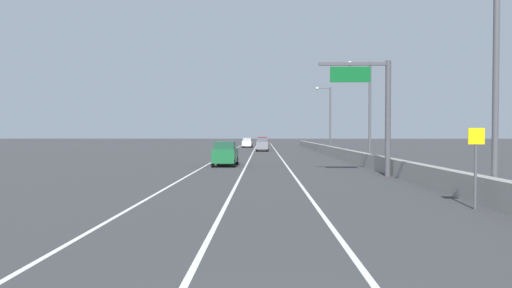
# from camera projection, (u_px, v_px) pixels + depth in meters

# --- Properties ---
(ground_plane) EXTENTS (320.00, 320.00, 0.00)m
(ground_plane) POSITION_uv_depth(u_px,v_px,m) (267.00, 152.00, 68.64)
(ground_plane) COLOR #38383A
(lane_stripe_left) EXTENTS (0.16, 130.00, 0.00)m
(lane_stripe_left) POSITION_uv_depth(u_px,v_px,m) (225.00, 154.00, 59.73)
(lane_stripe_left) COLOR silver
(lane_stripe_left) RESTS_ON ground_plane
(lane_stripe_center) EXTENTS (0.16, 130.00, 0.00)m
(lane_stripe_center) POSITION_uv_depth(u_px,v_px,m) (252.00, 154.00, 59.68)
(lane_stripe_center) COLOR silver
(lane_stripe_center) RESTS_ON ground_plane
(lane_stripe_right) EXTENTS (0.16, 130.00, 0.00)m
(lane_stripe_right) POSITION_uv_depth(u_px,v_px,m) (279.00, 154.00, 59.62)
(lane_stripe_right) COLOR silver
(lane_stripe_right) RESTS_ON ground_plane
(jersey_barrier_right) EXTENTS (0.60, 120.00, 1.10)m
(jersey_barrier_right) POSITION_uv_depth(u_px,v_px,m) (352.00, 156.00, 44.52)
(jersey_barrier_right) COLOR gray
(jersey_barrier_right) RESTS_ON ground_plane
(overhead_sign_gantry) EXTENTS (4.68, 0.36, 7.50)m
(overhead_sign_gantry) POSITION_uv_depth(u_px,v_px,m) (377.00, 104.00, 29.47)
(overhead_sign_gantry) COLOR #47474C
(overhead_sign_gantry) RESTS_ON ground_plane
(speed_advisory_sign) EXTENTS (0.60, 0.11, 3.00)m
(speed_advisory_sign) POSITION_uv_depth(u_px,v_px,m) (476.00, 162.00, 16.69)
(speed_advisory_sign) COLOR #4C4C51
(speed_advisory_sign) RESTS_ON ground_plane
(lamp_post_right_near) EXTENTS (2.14, 0.44, 9.20)m
(lamp_post_right_near) POSITION_uv_depth(u_px,v_px,m) (489.00, 69.00, 17.99)
(lamp_post_right_near) COLOR #4C4C51
(lamp_post_right_near) RESTS_ON ground_plane
(lamp_post_right_second) EXTENTS (2.14, 0.44, 9.20)m
(lamp_post_right_second) POSITION_uv_depth(u_px,v_px,m) (367.00, 105.00, 40.39)
(lamp_post_right_second) COLOR #4C4C51
(lamp_post_right_second) RESTS_ON ground_plane
(lamp_post_right_third) EXTENTS (2.14, 0.44, 9.20)m
(lamp_post_right_third) POSITION_uv_depth(u_px,v_px,m) (328.00, 115.00, 62.80)
(lamp_post_right_third) COLOR #4C4C51
(lamp_post_right_third) RESTS_ON ground_plane
(car_gray_0) EXTENTS (1.85, 4.28, 2.08)m
(car_gray_0) POSITION_uv_depth(u_px,v_px,m) (262.00, 145.00, 70.47)
(car_gray_0) COLOR slate
(car_gray_0) RESTS_ON ground_plane
(car_white_1) EXTENTS (1.97, 4.44, 1.90)m
(car_white_1) POSITION_uv_depth(u_px,v_px,m) (247.00, 143.00, 88.24)
(car_white_1) COLOR white
(car_white_1) RESTS_ON ground_plane
(car_black_2) EXTENTS (1.92, 4.73, 2.00)m
(car_black_2) POSITION_uv_depth(u_px,v_px,m) (262.00, 142.00, 97.81)
(car_black_2) COLOR black
(car_black_2) RESTS_ON ground_plane
(car_green_3) EXTENTS (1.98, 4.69, 2.08)m
(car_green_3) POSITION_uv_depth(u_px,v_px,m) (225.00, 154.00, 38.89)
(car_green_3) COLOR #196033
(car_green_3) RESTS_ON ground_plane
(car_red_4) EXTENTS (2.05, 4.74, 2.14)m
(car_red_4) POSITION_uv_depth(u_px,v_px,m) (262.00, 143.00, 78.57)
(car_red_4) COLOR red
(car_red_4) RESTS_ON ground_plane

